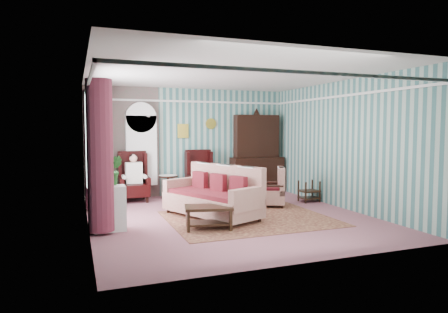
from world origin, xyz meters
name	(u,v)px	position (x,y,z in m)	size (l,w,h in m)	color
floor	(230,217)	(0.00, 0.00, 0.00)	(6.00, 6.00, 0.00)	#945666
room_shell	(198,119)	(-0.62, 0.18, 2.01)	(5.53, 6.02, 2.91)	#3B6B6B
bookcase	(141,155)	(-1.35, 2.84, 1.12)	(0.80, 0.28, 2.24)	white
dresser_hutch	(257,151)	(1.90, 2.72, 1.18)	(1.50, 0.56, 2.36)	black
wingback_left	(134,177)	(-1.60, 2.45, 0.62)	(0.76, 0.80, 1.25)	black
wingback_right	(201,174)	(0.15, 2.45, 0.62)	(0.76, 0.80, 1.25)	black
seated_woman	(134,178)	(-1.60, 2.45, 0.59)	(0.44, 0.40, 1.18)	beige
round_side_table	(168,187)	(-0.70, 2.60, 0.30)	(0.50, 0.50, 0.60)	black
nest_table	(309,191)	(2.47, 0.90, 0.27)	(0.45, 0.38, 0.54)	black
plant_stand	(110,208)	(-2.40, -0.30, 0.40)	(0.55, 0.35, 0.80)	silver
rug	(249,218)	(0.30, -0.30, 0.01)	(3.20, 2.60, 0.01)	#4E1A21
sofa	(212,193)	(-0.37, 0.07, 0.50)	(2.15, 1.07, 1.00)	beige
floral_armchair	(269,184)	(1.27, 0.73, 0.51)	(0.76, 0.84, 1.03)	beige
coffee_table	(209,218)	(-0.72, -0.82, 0.21)	(0.85, 0.53, 0.42)	black
potted_plant_a	(104,174)	(-2.50, -0.42, 1.02)	(0.40, 0.35, 0.45)	#1B561C
potted_plant_b	(114,170)	(-2.30, -0.16, 1.06)	(0.29, 0.23, 0.53)	#27591B
potted_plant_c	(105,175)	(-2.47, -0.19, 0.99)	(0.21, 0.21, 0.38)	#225219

